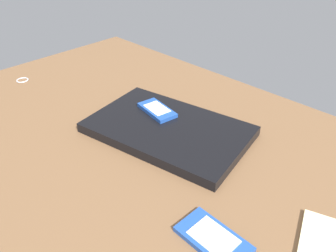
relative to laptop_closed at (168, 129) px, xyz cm
name	(u,v)px	position (x,y,z in cm)	size (l,w,h in cm)	color
desk_surface	(142,145)	(2.51, 5.85, -2.61)	(120.00, 80.00, 3.00)	brown
laptop_closed	(168,129)	(0.00, 0.00, 0.00)	(35.06, 21.96, 2.23)	black
cell_phone_on_laptop	(157,110)	(5.97, -2.35, 1.61)	(10.60, 6.52, 1.06)	#1E479E
cell_phone_on_desk	(213,239)	(-25.48, 16.07, -0.61)	(11.53, 6.59, 1.07)	#1E479E
key_ring	(22,80)	(50.17, 10.55, -0.93)	(3.46, 3.46, 0.36)	silver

